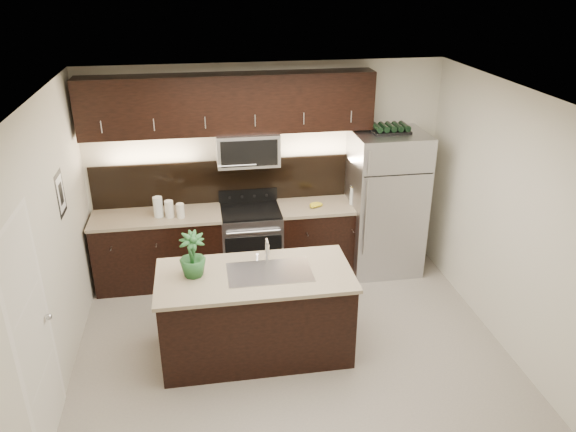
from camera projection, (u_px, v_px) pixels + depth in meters
name	position (u px, v px, depth m)	size (l,w,h in m)	color
ground	(292.00, 351.00, 5.96)	(4.50, 4.50, 0.00)	gray
room_walls	(282.00, 207.00, 5.22)	(4.52, 4.02, 2.71)	beige
counter_run	(235.00, 243.00, 7.23)	(3.51, 0.65, 0.94)	black
upper_fixtures	(231.00, 113.00, 6.68)	(3.49, 0.40, 1.66)	black
island	(256.00, 313.00, 5.78)	(1.96, 0.96, 0.94)	black
sink_faucet	(269.00, 271.00, 5.61)	(0.84, 0.50, 0.28)	silver
refrigerator	(385.00, 202.00, 7.27)	(0.90, 0.81, 1.87)	#B2B2B7
wine_rack	(391.00, 128.00, 6.86)	(0.46, 0.29, 0.11)	black
plant	(192.00, 255.00, 5.46)	(0.26, 0.26, 0.46)	#215426
canisters	(167.00, 208.00, 6.80)	(0.37, 0.18, 0.25)	silver
french_press	(354.00, 195.00, 7.16)	(0.12, 0.12, 0.34)	silver
bananas	(312.00, 205.00, 7.09)	(0.18, 0.14, 0.06)	gold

